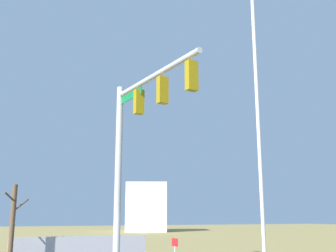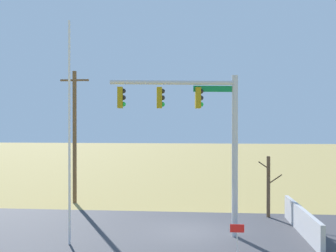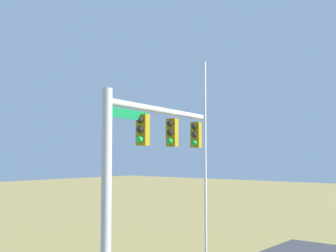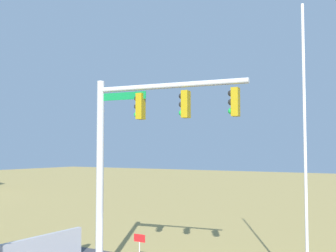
% 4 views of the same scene
% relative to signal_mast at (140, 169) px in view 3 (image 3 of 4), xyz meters
% --- Properties ---
extents(signal_mast, '(5.82, 1.08, 7.45)m').
position_rel_signal_mast_xyz_m(signal_mast, '(0.00, 0.00, 0.00)').
color(signal_mast, '#B2B5BA').
rests_on(signal_mast, ground_plane).
extents(flagpole, '(0.10, 0.10, 9.68)m').
position_rel_signal_mast_xyz_m(flagpole, '(-5.66, -1.48, -0.38)').
color(flagpole, silver).
rests_on(flagpole, ground_plane).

